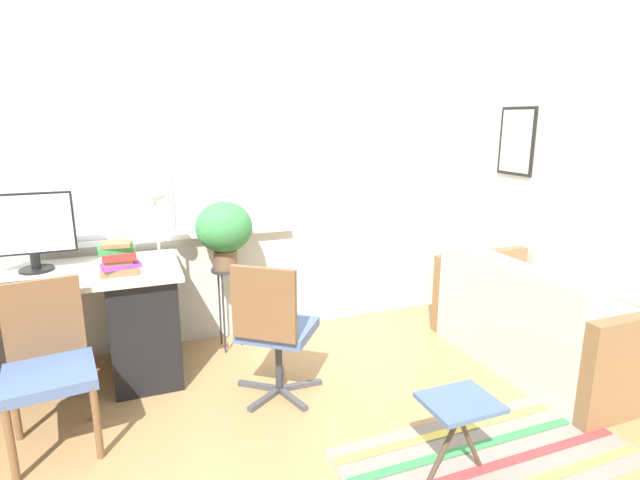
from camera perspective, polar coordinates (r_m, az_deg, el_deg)
The scene contains 16 objects.
ground_plane at distance 3.34m, azimuth -12.49°, elevation -16.26°, with size 14.00×14.00×0.00m, color tan.
wall_back_with_window at distance 3.69m, azimuth -15.58°, elevation 8.57°, with size 9.00×0.12×2.70m.
wall_right_with_picture at distance 4.25m, azimuth 26.18°, elevation 8.29°, with size 0.08×9.00×2.70m.
desk at distance 3.52m, azimuth -29.81°, elevation -9.13°, with size 1.73×0.70×0.75m.
monitor at distance 3.45m, azimuth -30.12°, elevation 0.96°, with size 0.48×0.20×0.48m.
keyboard at distance 3.22m, azimuth -31.03°, elevation -4.44°, with size 0.38×0.11×0.02m.
mouse at distance 3.19m, azimuth -26.43°, elevation -3.87°, with size 0.04×0.07×0.04m.
desk_lamp at distance 3.33m, azimuth -18.31°, elevation 4.11°, with size 0.14×0.14×0.49m.
book_stack at distance 3.19m, azimuth -22.02°, elevation -1.93°, with size 0.24×0.18×0.20m.
desk_chair_wooden at distance 2.94m, azimuth -28.64°, elevation -12.20°, with size 0.47×0.47×0.85m.
office_chair_swivel at distance 2.99m, azimuth -5.29°, elevation -10.01°, with size 0.57×0.57×0.87m.
couch_loveseat at distance 3.79m, azimuth 23.97°, elevation -8.86°, with size 0.84×1.48×0.75m.
plant_stand at distance 3.65m, azimuth -10.62°, elevation -4.61°, with size 0.21×0.21×0.61m.
potted_plant at distance 3.55m, azimuth -10.90°, elevation 1.24°, with size 0.40×0.40×0.48m.
floor_rug_striped at distance 2.86m, azimuth 18.65°, elevation -22.29°, with size 1.51×0.69×0.01m.
folding_stool at distance 2.52m, azimuth 15.67°, elevation -18.10°, with size 0.33×0.28×0.40m.
Camera 1 is at (-0.38, -2.88, 1.66)m, focal length 28.00 mm.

